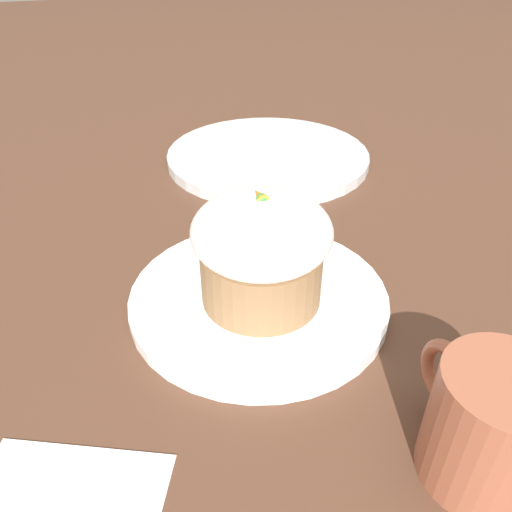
% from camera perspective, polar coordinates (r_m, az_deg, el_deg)
% --- Properties ---
extents(ground_plane, '(4.00, 4.00, 0.00)m').
position_cam_1_polar(ground_plane, '(0.43, 0.30, -5.38)').
color(ground_plane, '#513323').
extents(dessert_plate, '(0.22, 0.22, 0.01)m').
position_cam_1_polar(dessert_plate, '(0.43, 0.30, -4.77)').
color(dessert_plate, white).
rests_on(dessert_plate, ground_plane).
extents(carrot_cake, '(0.11, 0.11, 0.10)m').
position_cam_1_polar(carrot_cake, '(0.39, -0.00, 0.71)').
color(carrot_cake, olive).
rests_on(carrot_cake, dessert_plate).
extents(spoon, '(0.13, 0.03, 0.01)m').
position_cam_1_polar(spoon, '(0.44, 1.40, -2.42)').
color(spoon, silver).
rests_on(spoon, dessert_plate).
extents(coffee_cup, '(0.10, 0.07, 0.08)m').
position_cam_1_polar(coffee_cup, '(0.33, 25.12, -17.12)').
color(coffee_cup, '#9E563D').
rests_on(coffee_cup, ground_plane).
extents(side_plate, '(0.27, 0.27, 0.01)m').
position_cam_1_polar(side_plate, '(0.69, 1.36, 11.34)').
color(side_plate, silver).
rests_on(side_plate, ground_plane).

